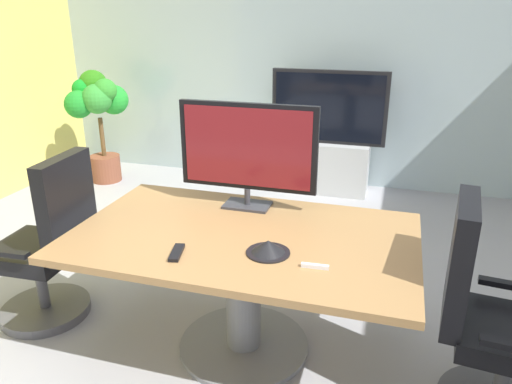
% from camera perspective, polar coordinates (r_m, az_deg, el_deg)
% --- Properties ---
extents(ground_plane, '(7.37, 7.37, 0.00)m').
position_cam_1_polar(ground_plane, '(3.02, -4.54, -17.74)').
color(ground_plane, '#99999E').
extents(wall_back_glass_partition, '(6.22, 0.10, 2.89)m').
position_cam_1_polar(wall_back_glass_partition, '(5.48, 7.43, 15.95)').
color(wall_back_glass_partition, '#9EB2B7').
rests_on(wall_back_glass_partition, ground).
extents(conference_table, '(1.85, 1.12, 0.74)m').
position_cam_1_polar(conference_table, '(2.72, -1.52, -8.66)').
color(conference_table, olive).
rests_on(conference_table, ground).
extents(office_chair_left, '(0.61, 0.58, 1.09)m').
position_cam_1_polar(office_chair_left, '(3.30, -23.10, -6.62)').
color(office_chair_left, '#4C4C51').
rests_on(office_chair_left, ground).
extents(office_chair_right, '(0.62, 0.60, 1.09)m').
position_cam_1_polar(office_chair_right, '(2.61, 25.75, -14.57)').
color(office_chair_right, '#4C4C51').
rests_on(office_chair_right, ground).
extents(tv_monitor, '(0.84, 0.18, 0.64)m').
position_cam_1_polar(tv_monitor, '(2.87, -1.01, 5.01)').
color(tv_monitor, '#333338').
rests_on(tv_monitor, conference_table).
extents(wall_display_unit, '(1.20, 0.36, 1.31)m').
position_cam_1_polar(wall_display_unit, '(5.28, 8.32, 4.66)').
color(wall_display_unit, '#B7BABC').
rests_on(wall_display_unit, ground).
extents(potted_plant, '(0.56, 0.68, 1.25)m').
position_cam_1_polar(potted_plant, '(5.77, -18.05, 9.24)').
color(potted_plant, brown).
rests_on(potted_plant, ground).
extents(conference_phone, '(0.22, 0.22, 0.07)m').
position_cam_1_polar(conference_phone, '(2.41, 1.44, -6.57)').
color(conference_phone, black).
rests_on(conference_phone, conference_table).
extents(remote_control, '(0.09, 0.18, 0.02)m').
position_cam_1_polar(remote_control, '(2.44, -9.31, -7.05)').
color(remote_control, black).
rests_on(remote_control, conference_table).
extents(whiteboard_marker, '(0.13, 0.03, 0.02)m').
position_cam_1_polar(whiteboard_marker, '(2.31, 6.96, -8.66)').
color(whiteboard_marker, silver).
rests_on(whiteboard_marker, conference_table).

